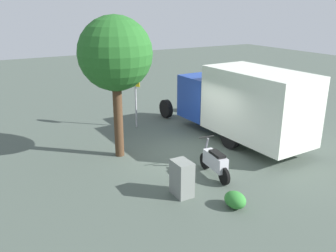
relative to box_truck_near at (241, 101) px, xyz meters
name	(u,v)px	position (x,y,z in m)	size (l,w,h in m)	color
ground_plane	(182,152)	(0.04, 2.78, -1.66)	(60.00, 60.00, 0.00)	#47534A
box_truck_near	(241,101)	(0.00, 0.00, 0.00)	(7.88, 2.47, 3.04)	black
motorcycle	(215,162)	(-2.26, 2.94, -1.14)	(1.81, 0.57, 1.20)	black
stop_sign	(135,82)	(3.61, 3.05, 0.44)	(0.71, 0.33, 3.14)	#9E9EA3
street_tree	(115,55)	(0.92, 4.97, 2.08)	(2.59, 2.59, 5.07)	#47301E
utility_cabinet	(182,178)	(-2.74, 4.51, -1.12)	(0.67, 0.48, 1.08)	gray
bike_rack_hoop	(119,135)	(3.02, 4.14, -1.66)	(0.85, 0.85, 0.05)	#B7B7BC
shrub_near_sign	(235,200)	(-4.06, 3.59, -1.43)	(0.67, 0.55, 0.46)	#2E792F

